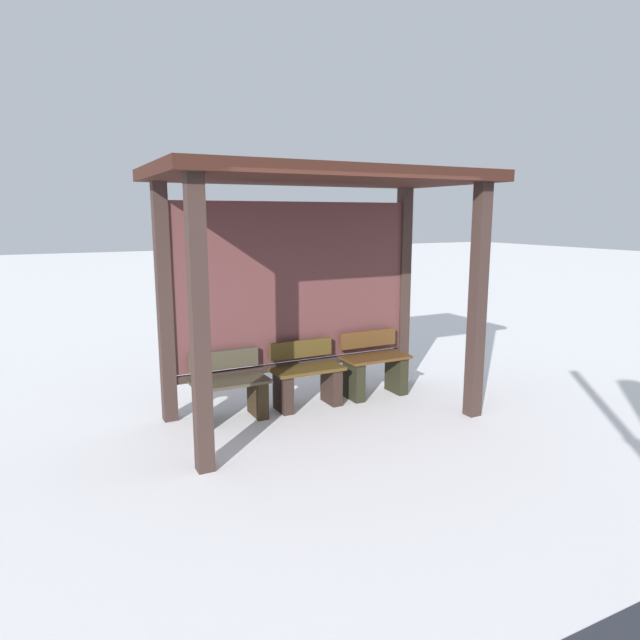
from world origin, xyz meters
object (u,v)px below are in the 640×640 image
Objects in this scene: bench_left_inside at (230,392)px; bench_center_inside at (307,380)px; bus_shelter at (314,233)px; bench_right_inside at (375,369)px.

bench_center_inside is at bearing -0.13° from bench_left_inside.
bench_left_inside is at bearing 179.87° from bench_center_inside.
bench_left_inside is (-0.90, 0.18, -1.66)m from bus_shelter.
bench_right_inside is (0.90, -0.00, 0.01)m from bench_center_inside.
bench_right_inside is (0.90, 0.18, -1.63)m from bus_shelter.
bench_left_inside is 0.90m from bench_center_inside.
bus_shelter is 1.65m from bench_center_inside.
bus_shelter is at bearing -168.92° from bench_right_inside.
bench_right_inside is at bearing -0.01° from bench_center_inside.
bench_right_inside is at bearing -0.07° from bench_left_inside.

